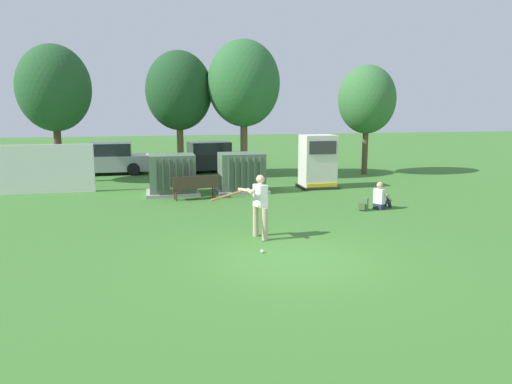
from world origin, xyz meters
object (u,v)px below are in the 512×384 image
at_px(sports_ball, 262,251).
at_px(backpack, 363,204).
at_px(parked_car_leftmost, 109,160).
at_px(parked_car_left_of_center, 207,158).
at_px(transformer_mid_west, 241,173).
at_px(transformer_west, 172,175).
at_px(generator_enclosure, 318,162).
at_px(park_bench, 195,185).
at_px(seated_spectator, 381,198).
at_px(batter, 258,203).

distance_m(sports_ball, backpack, 6.03).
relative_size(parked_car_leftmost, parked_car_left_of_center, 0.96).
bearing_deg(parked_car_left_of_center, transformer_mid_west, -83.99).
bearing_deg(backpack, transformer_west, 144.07).
bearing_deg(generator_enclosure, transformer_mid_west, -174.19).
xyz_separation_m(transformer_mid_west, parked_car_left_of_center, (-0.68, 6.48, -0.04)).
distance_m(generator_enclosure, backpack, 4.93).
distance_m(transformer_west, sports_ball, 8.78).
relative_size(transformer_mid_west, park_bench, 1.14).
bearing_deg(parked_car_leftmost, park_bench, -64.60).
relative_size(generator_enclosure, parked_car_left_of_center, 0.52).
xyz_separation_m(park_bench, parked_car_leftmost, (-3.79, 7.97, 0.22)).
xyz_separation_m(transformer_west, seated_spectator, (6.97, -4.38, -0.41)).
bearing_deg(generator_enclosure, parked_car_left_of_center, 123.96).
distance_m(transformer_west, parked_car_leftmost, 7.35).
relative_size(generator_enclosure, sports_ball, 25.56).
bearing_deg(parked_car_leftmost, batter, -70.47).
relative_size(backpack, parked_car_leftmost, 0.10).
relative_size(batter, seated_spectator, 1.81).
xyz_separation_m(transformer_west, parked_car_leftmost, (-2.98, 6.72, -0.04)).
bearing_deg(transformer_mid_west, sports_ball, -97.14).
height_order(transformer_mid_west, backpack, transformer_mid_west).
distance_m(batter, parked_car_leftmost, 14.80).
bearing_deg(generator_enclosure, batter, -119.75).
relative_size(sports_ball, seated_spectator, 0.09).
xyz_separation_m(transformer_mid_west, parked_car_leftmost, (-5.81, 6.75, -0.04)).
relative_size(batter, sports_ball, 19.33).
bearing_deg(generator_enclosure, transformer_west, -177.14).
bearing_deg(transformer_west, batter, -74.77).
xyz_separation_m(generator_enclosure, batter, (-4.31, -7.54, -0.16)).
bearing_deg(backpack, transformer_mid_west, 127.21).
bearing_deg(transformer_west, parked_car_left_of_center, 71.51).
relative_size(park_bench, batter, 1.06).
relative_size(transformer_west, sports_ball, 23.33).
distance_m(seated_spectator, parked_car_left_of_center, 11.85).
xyz_separation_m(transformer_mid_west, backpack, (3.41, -4.49, -0.57)).
relative_size(generator_enclosure, backpack, 5.23).
height_order(park_bench, backpack, park_bench).
bearing_deg(generator_enclosure, parked_car_leftmost, 145.33).
relative_size(transformer_west, transformer_mid_west, 1.00).
bearing_deg(transformer_mid_west, backpack, -52.79).
bearing_deg(parked_car_leftmost, sports_ball, -72.76).
bearing_deg(park_bench, transformer_mid_west, 31.05).
distance_m(backpack, parked_car_left_of_center, 11.71).
xyz_separation_m(park_bench, backpack, (5.43, -3.27, -0.32)).
distance_m(transformer_west, batter, 7.49).
height_order(sports_ball, parked_car_leftmost, parked_car_leftmost).
distance_m(park_bench, sports_ball, 7.39).
bearing_deg(transformer_mid_west, batter, -96.88).
bearing_deg(transformer_mid_west, parked_car_left_of_center, 96.01).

